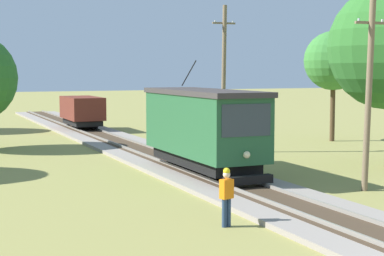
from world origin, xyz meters
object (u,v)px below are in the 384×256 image
object	(u,v)px
freight_car	(82,111)
track_worker	(227,194)
utility_pole_near_tram	(369,94)
utility_pole_mid	(224,78)
tree_left_far	(334,61)
red_tram	(203,127)

from	to	relation	value
freight_car	track_worker	xyz separation A→B (m)	(-3.11, -31.16, -0.57)
utility_pole_near_tram	track_worker	distance (m)	8.45
freight_car	track_worker	bearing A→B (deg)	-95.69
freight_car	track_worker	world-z (taller)	freight_car
utility_pole_near_tram	utility_pole_mid	bearing A→B (deg)	90.00
utility_pole_near_tram	track_worker	size ratio (longest dim) A/B	4.11
tree_left_far	utility_pole_mid	bearing A→B (deg)	-165.47
freight_car	utility_pole_mid	bearing A→B (deg)	-74.59
track_worker	red_tram	bearing A→B (deg)	145.03
utility_pole_mid	track_worker	distance (m)	17.40
freight_car	utility_pole_mid	xyz separation A→B (m)	(4.35, -15.78, 2.68)
utility_pole_mid	track_worker	world-z (taller)	utility_pole_mid
red_tram	freight_car	distance (m)	22.61
red_tram	track_worker	xyz separation A→B (m)	(-3.11, -8.56, -1.21)
freight_car	tree_left_far	size ratio (longest dim) A/B	0.72
utility_pole_mid	tree_left_far	xyz separation A→B (m)	(9.16, 2.38, 1.03)
red_tram	tree_left_far	distance (m)	16.63
red_tram	track_worker	distance (m)	9.18
freight_car	utility_pole_near_tram	world-z (taller)	utility_pole_near_tram
freight_car	utility_pole_mid	world-z (taller)	utility_pole_mid
freight_car	utility_pole_mid	distance (m)	16.59
tree_left_far	utility_pole_near_tram	bearing A→B (deg)	-121.56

